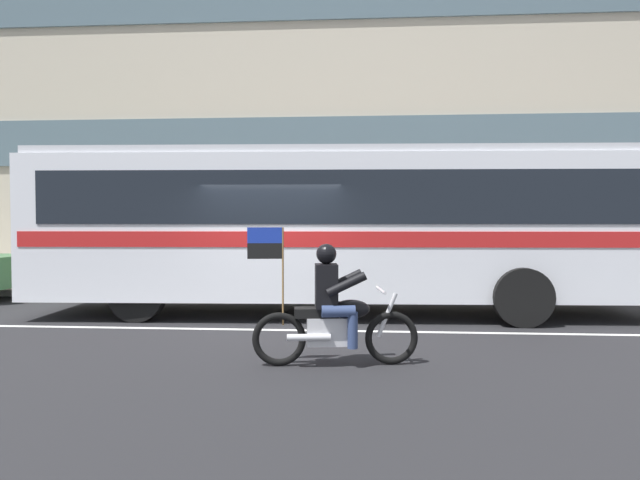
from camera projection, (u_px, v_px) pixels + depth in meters
name	position (u px, v px, depth m)	size (l,w,h in m)	color
ground_plane	(272.00, 324.00, 10.34)	(60.00, 60.00, 0.00)	black
sidewalk_curb	(302.00, 287.00, 15.42)	(28.00, 3.80, 0.15)	#A39E93
lane_center_stripe	(267.00, 330.00, 9.75)	(26.60, 0.14, 0.01)	silver
office_building_facade	(310.00, 82.00, 17.50)	(28.00, 0.89, 12.18)	#B2A893
transit_bus	(340.00, 219.00, 11.38)	(11.95, 3.06, 3.22)	silver
motorcycle_with_rider	(334.00, 314.00, 7.35)	(2.18, 0.68, 1.78)	black
fire_hydrant	(82.00, 273.00, 14.74)	(0.22, 0.30, 0.75)	gold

